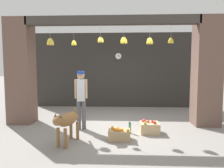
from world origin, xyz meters
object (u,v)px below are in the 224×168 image
object	(u,v)px
dog	(67,121)
fruit_crate_apples	(149,127)
fruit_crate_oranges	(119,134)
water_bottle	(130,128)
wall_clock	(118,56)
shopkeeper	(81,96)

from	to	relation	value
dog	fruit_crate_apples	bearing A→B (deg)	128.21
fruit_crate_oranges	dog	bearing A→B (deg)	-164.81
water_bottle	wall_clock	bearing A→B (deg)	95.78
shopkeeper	fruit_crate_oranges	xyz separation A→B (m)	(1.04, -0.75, -0.80)
fruit_crate_oranges	fruit_crate_apples	size ratio (longest dim) A/B	1.05
fruit_crate_oranges	water_bottle	world-z (taller)	fruit_crate_oranges
dog	fruit_crate_apples	xyz separation A→B (m)	(1.91, 0.83, -0.38)
water_bottle	dog	bearing A→B (deg)	-150.92
fruit_crate_apples	wall_clock	world-z (taller)	wall_clock
dog	fruit_crate_oranges	distance (m)	1.24
fruit_crate_oranges	water_bottle	xyz separation A→B (m)	(0.27, 0.47, 0.01)
dog	fruit_crate_oranges	bearing A→B (deg)	119.94
fruit_crate_apples	water_bottle	bearing A→B (deg)	-174.52
fruit_crate_apples	wall_clock	xyz separation A→B (m)	(-0.85, 3.31, 2.00)
dog	wall_clock	distance (m)	4.57
shopkeeper	wall_clock	distance (m)	3.44
dog	water_bottle	size ratio (longest dim) A/B	3.53
fruit_crate_apples	water_bottle	size ratio (longest dim) A/B	1.62
shopkeeper	fruit_crate_oranges	size ratio (longest dim) A/B	3.16
shopkeeper	fruit_crate_oranges	distance (m)	1.51
dog	fruit_crate_oranges	size ratio (longest dim) A/B	2.06
shopkeeper	fruit_crate_apples	distance (m)	1.98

